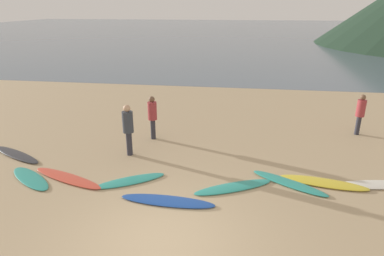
# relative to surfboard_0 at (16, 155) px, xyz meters

# --- Properties ---
(ground_plane) EXTENTS (120.00, 120.00, 0.20)m
(ground_plane) POSITION_rel_surfboard_0_xyz_m (5.94, 6.38, -0.14)
(ground_plane) COLOR tan
(ground_plane) RESTS_ON ground
(ocean_water) EXTENTS (140.00, 100.00, 0.01)m
(ocean_water) POSITION_rel_surfboard_0_xyz_m (5.94, 61.15, -0.04)
(ocean_water) COLOR slate
(ocean_water) RESTS_ON ground
(surfboard_0) EXTENTS (2.42, 1.46, 0.08)m
(surfboard_0) POSITION_rel_surfboard_0_xyz_m (0.00, 0.00, 0.00)
(surfboard_0) COLOR #333338
(surfboard_0) RESTS_ON ground
(surfboard_1) EXTENTS (1.98, 1.61, 0.06)m
(surfboard_1) POSITION_rel_surfboard_0_xyz_m (1.47, -1.46, -0.01)
(surfboard_1) COLOR teal
(surfboard_1) RESTS_ON ground
(surfboard_2) EXTENTS (2.63, 1.35, 0.08)m
(surfboard_2) POSITION_rel_surfboard_0_xyz_m (2.55, -1.29, -0.00)
(surfboard_2) COLOR #D84C38
(surfboard_2) RESTS_ON ground
(surfboard_3) EXTENTS (2.03, 1.54, 0.06)m
(surfboard_3) POSITION_rel_surfboard_0_xyz_m (4.45, -1.16, -0.01)
(surfboard_3) COLOR teal
(surfboard_3) RESTS_ON ground
(surfboard_4) EXTENTS (2.55, 0.63, 0.07)m
(surfboard_4) POSITION_rel_surfboard_0_xyz_m (5.77, -2.06, -0.01)
(surfboard_4) COLOR #1E479E
(surfboard_4) RESTS_ON ground
(surfboard_5) EXTENTS (2.34, 1.54, 0.06)m
(surfboard_5) POSITION_rel_surfboard_0_xyz_m (7.46, -1.09, -0.01)
(surfboard_5) COLOR teal
(surfboard_5) RESTS_ON ground
(surfboard_6) EXTENTS (2.21, 1.61, 0.07)m
(surfboard_6) POSITION_rel_surfboard_0_xyz_m (9.04, -0.63, -0.00)
(surfboard_6) COLOR teal
(surfboard_6) RESTS_ON ground
(surfboard_7) EXTENTS (2.51, 1.01, 0.08)m
(surfboard_7) POSITION_rel_surfboard_0_xyz_m (10.04, -0.46, -0.00)
(surfboard_7) COLOR yellow
(surfboard_7) RESTS_ON ground
(surfboard_8) EXTENTS (2.40, 0.89, 0.06)m
(surfboard_8) POSITION_rel_surfboard_0_xyz_m (11.54, -0.34, -0.01)
(surfboard_8) COLOR silver
(surfboard_8) RESTS_ON ground
(person_0) EXTENTS (0.34, 0.34, 1.69)m
(person_0) POSITION_rel_surfboard_0_xyz_m (4.27, 2.22, 0.95)
(person_0) COLOR #2D2D38
(person_0) RESTS_ON ground
(person_1) EXTENTS (0.36, 0.36, 1.80)m
(person_1) POSITION_rel_surfboard_0_xyz_m (3.84, 0.65, 1.02)
(person_1) COLOR #2D2D38
(person_1) RESTS_ON ground
(person_2) EXTENTS (0.33, 0.33, 1.64)m
(person_2) POSITION_rel_surfboard_0_xyz_m (12.21, 3.85, 0.92)
(person_2) COLOR #2D2D38
(person_2) RESTS_ON ground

